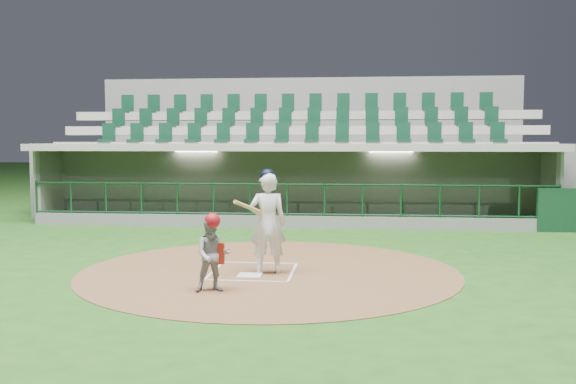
# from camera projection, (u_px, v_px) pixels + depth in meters

# --- Properties ---
(ground) EXTENTS (120.00, 120.00, 0.00)m
(ground) POSITION_uv_depth(u_px,v_px,m) (256.00, 269.00, 12.45)
(ground) COLOR #1D4A15
(ground) RESTS_ON ground
(dirt_circle) EXTENTS (7.20, 7.20, 0.01)m
(dirt_circle) POSITION_uv_depth(u_px,v_px,m) (270.00, 271.00, 12.22)
(dirt_circle) COLOR brown
(dirt_circle) RESTS_ON ground
(home_plate) EXTENTS (0.43, 0.43, 0.02)m
(home_plate) POSITION_uv_depth(u_px,v_px,m) (250.00, 275.00, 11.75)
(home_plate) COLOR silver
(home_plate) RESTS_ON dirt_circle
(batter_box_chalk) EXTENTS (1.55, 1.80, 0.01)m
(batter_box_chalk) POSITION_uv_depth(u_px,v_px,m) (253.00, 271.00, 12.15)
(batter_box_chalk) COLOR silver
(batter_box_chalk) RESTS_ON ground
(dugout_structure) EXTENTS (16.40, 3.70, 3.00)m
(dugout_structure) POSITION_uv_depth(u_px,v_px,m) (297.00, 190.00, 20.12)
(dugout_structure) COLOR slate
(dugout_structure) RESTS_ON ground
(seating_deck) EXTENTS (17.00, 6.72, 5.15)m
(seating_deck) POSITION_uv_depth(u_px,v_px,m) (301.00, 170.00, 23.15)
(seating_deck) COLOR slate
(seating_deck) RESTS_ON ground
(batter) EXTENTS (0.91, 0.92, 1.96)m
(batter) POSITION_uv_depth(u_px,v_px,m) (267.00, 221.00, 11.92)
(batter) COLOR silver
(batter) RESTS_ON dirt_circle
(catcher) EXTENTS (0.70, 0.61, 1.30)m
(catcher) POSITION_uv_depth(u_px,v_px,m) (213.00, 253.00, 10.49)
(catcher) COLOR gray
(catcher) RESTS_ON dirt_circle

